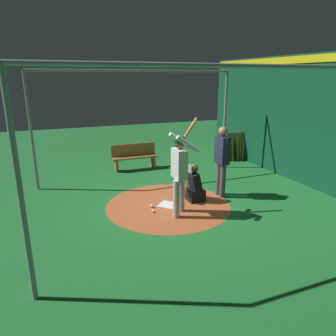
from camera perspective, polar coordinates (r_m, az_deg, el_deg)
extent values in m
plane|color=#1E6B2D|center=(7.61, 0.00, -6.87)|extent=(25.98, 25.98, 0.00)
cylinder|color=#AD562D|center=(7.61, 0.00, -6.85)|extent=(3.02, 3.02, 0.01)
cube|color=white|center=(7.60, 0.00, -6.79)|extent=(0.59, 0.59, 0.01)
cylinder|color=#B3B3B7|center=(6.82, 1.55, -5.76)|extent=(0.15, 0.15, 0.87)
cylinder|color=#B3B3B7|center=(7.14, 2.48, -4.73)|extent=(0.15, 0.15, 0.87)
cube|color=silver|center=(6.74, 2.09, 0.79)|extent=(0.22, 0.44, 0.65)
cylinder|color=silver|center=(6.49, 3.64, 4.45)|extent=(0.53, 0.09, 0.41)
cylinder|color=silver|center=(6.84, 2.24, 5.10)|extent=(0.53, 0.09, 0.41)
sphere|color=brown|center=(6.63, 2.13, 4.59)|extent=(0.22, 0.22, 0.22)
sphere|color=#0F4C23|center=(6.61, 2.14, 5.11)|extent=(0.25, 0.25, 0.25)
cylinder|color=olive|center=(6.80, 3.41, 6.18)|extent=(0.54, 0.06, 0.73)
cube|color=black|center=(7.88, 5.05, -4.94)|extent=(0.40, 0.40, 0.30)
cube|color=black|center=(7.73, 4.86, -2.42)|extent=(0.31, 0.40, 0.48)
sphere|color=brown|center=(7.62, 4.78, -0.07)|extent=(0.22, 0.22, 0.22)
cube|color=gray|center=(7.58, 4.10, -0.15)|extent=(0.03, 0.20, 0.20)
ellipsoid|color=brown|center=(7.61, 3.14, -3.69)|extent=(0.12, 0.28, 0.22)
cylinder|color=#4C4C51|center=(8.07, 10.06, -2.36)|extent=(0.15, 0.15, 0.89)
cylinder|color=#4C4C51|center=(8.23, 9.34, -1.94)|extent=(0.15, 0.15, 0.89)
cube|color=#1E2338|center=(7.94, 9.97, 3.30)|extent=(0.22, 0.42, 0.70)
cylinder|color=#1E2338|center=(7.76, 10.76, 3.38)|extent=(0.09, 0.09, 0.59)
cylinder|color=#1E2338|center=(8.09, 9.25, 4.00)|extent=(0.09, 0.09, 0.59)
sphere|color=#9E704C|center=(7.84, 10.14, 6.70)|extent=(0.23, 0.23, 0.23)
cube|color=#0F472D|center=(9.53, 25.14, 7.71)|extent=(0.20, 9.98, 3.62)
cube|color=yellow|center=(9.38, 25.95, 17.74)|extent=(0.03, 9.78, 0.20)
cylinder|color=gray|center=(10.55, 10.41, 8.48)|extent=(0.08, 0.08, 3.18)
cylinder|color=gray|center=(9.00, -23.93, 5.97)|extent=(0.08, 0.08, 3.18)
cylinder|color=gray|center=(4.38, -25.60, -4.34)|extent=(0.08, 0.08, 3.18)
cylinder|color=gray|center=(9.24, -5.68, 17.44)|extent=(5.93, 0.07, 0.07)
cylinder|color=gray|center=(4.84, 10.93, 18.07)|extent=(5.93, 0.07, 0.07)
cube|color=olive|center=(11.86, 13.06, 3.97)|extent=(1.18, 0.04, 1.05)
cylinder|color=tan|center=(12.11, 15.11, 3.66)|extent=(0.06, 0.12, 0.88)
cylinder|color=olive|center=(12.04, 14.65, 3.59)|extent=(0.06, 0.18, 0.86)
cylinder|color=tan|center=(11.97, 14.19, 3.66)|extent=(0.06, 0.14, 0.91)
cylinder|color=tan|center=(11.91, 13.70, 3.38)|extent=(0.06, 0.12, 0.81)
cylinder|color=olive|center=(11.83, 13.24, 3.59)|extent=(0.06, 0.15, 0.91)
cylinder|color=tan|center=(11.77, 12.75, 3.40)|extent=(0.06, 0.17, 0.85)
cylinder|color=black|center=(11.70, 12.26, 3.43)|extent=(0.06, 0.20, 0.88)
cylinder|color=tan|center=(11.64, 11.76, 3.23)|extent=(0.06, 0.19, 0.81)
cylinder|color=black|center=(11.58, 11.26, 3.25)|extent=(0.06, 0.12, 0.84)
cube|color=olive|center=(10.41, -6.15, 2.01)|extent=(1.52, 0.36, 0.05)
cube|color=olive|center=(10.51, -6.42, 3.40)|extent=(1.52, 0.04, 0.40)
cube|color=olive|center=(10.65, -2.79, 1.17)|extent=(0.08, 0.32, 0.40)
cube|color=olive|center=(10.33, -9.53, 0.46)|extent=(0.08, 0.32, 0.40)
sphere|color=white|center=(7.48, -3.01, -6.98)|extent=(0.07, 0.07, 0.07)
sphere|color=white|center=(7.20, -2.77, -7.95)|extent=(0.07, 0.07, 0.07)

